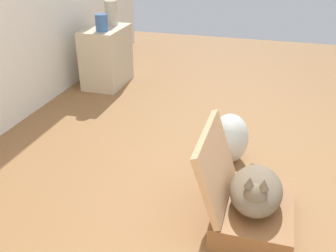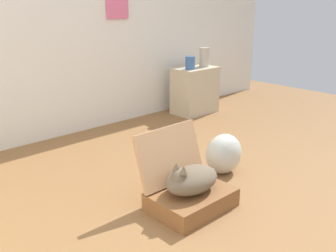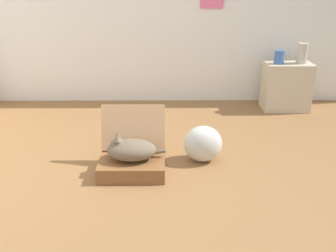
{
  "view_description": "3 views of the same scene",
  "coord_description": "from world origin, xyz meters",
  "px_view_note": "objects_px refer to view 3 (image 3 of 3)",
  "views": [
    {
      "loc": [
        -2.1,
        0.15,
        1.47
      ],
      "look_at": [
        -0.33,
        0.66,
        0.53
      ],
      "focal_mm": 41.19,
      "sensor_mm": 36.0,
      "label": 1
    },
    {
      "loc": [
        -2.1,
        -1.49,
        1.4
      ],
      "look_at": [
        -0.04,
        0.74,
        0.41
      ],
      "focal_mm": 40.78,
      "sensor_mm": 36.0,
      "label": 2
    },
    {
      "loc": [
        -0.05,
        -2.77,
        1.63
      ],
      "look_at": [
        -0.03,
        0.44,
        0.33
      ],
      "focal_mm": 40.65,
      "sensor_mm": 36.0,
      "label": 3
    }
  ],
  "objects_px": {
    "suitcase_base": "(132,166)",
    "side_table": "(286,86)",
    "cat": "(130,149)",
    "vase_tall": "(279,57)",
    "vase_short": "(302,53)",
    "plastic_bag_white": "(203,144)"
  },
  "relations": [
    {
      "from": "cat",
      "to": "vase_short",
      "type": "distance_m",
      "value": 2.62
    },
    {
      "from": "suitcase_base",
      "to": "cat",
      "type": "distance_m",
      "value": 0.16
    },
    {
      "from": "cat",
      "to": "vase_short",
      "type": "relative_size",
      "value": 2.07
    },
    {
      "from": "vase_tall",
      "to": "vase_short",
      "type": "xyz_separation_m",
      "value": [
        0.28,
        0.02,
        0.04
      ]
    },
    {
      "from": "suitcase_base",
      "to": "side_table",
      "type": "distance_m",
      "value": 2.49
    },
    {
      "from": "cat",
      "to": "vase_tall",
      "type": "relative_size",
      "value": 3.12
    },
    {
      "from": "plastic_bag_white",
      "to": "vase_tall",
      "type": "relative_size",
      "value": 2.17
    },
    {
      "from": "cat",
      "to": "vase_short",
      "type": "bearing_deg",
      "value": 40.24
    },
    {
      "from": "suitcase_base",
      "to": "cat",
      "type": "relative_size",
      "value": 1.12
    },
    {
      "from": "plastic_bag_white",
      "to": "side_table",
      "type": "relative_size",
      "value": 0.59
    },
    {
      "from": "side_table",
      "to": "vase_tall",
      "type": "relative_size",
      "value": 3.68
    },
    {
      "from": "side_table",
      "to": "vase_tall",
      "type": "distance_m",
      "value": 0.41
    },
    {
      "from": "suitcase_base",
      "to": "vase_tall",
      "type": "xyz_separation_m",
      "value": [
        1.67,
        1.64,
        0.61
      ]
    },
    {
      "from": "side_table",
      "to": "vase_short",
      "type": "xyz_separation_m",
      "value": [
        0.14,
        -0.02,
        0.42
      ]
    },
    {
      "from": "vase_short",
      "to": "cat",
      "type": "bearing_deg",
      "value": -139.76
    },
    {
      "from": "plastic_bag_white",
      "to": "vase_short",
      "type": "distance_m",
      "value": 2.03
    },
    {
      "from": "suitcase_base",
      "to": "vase_tall",
      "type": "relative_size",
      "value": 3.5
    },
    {
      "from": "suitcase_base",
      "to": "vase_tall",
      "type": "height_order",
      "value": "vase_tall"
    },
    {
      "from": "vase_tall",
      "to": "vase_short",
      "type": "height_order",
      "value": "vase_short"
    },
    {
      "from": "plastic_bag_white",
      "to": "vase_tall",
      "type": "height_order",
      "value": "vase_tall"
    },
    {
      "from": "cat",
      "to": "side_table",
      "type": "relative_size",
      "value": 0.85
    },
    {
      "from": "vase_tall",
      "to": "plastic_bag_white",
      "type": "bearing_deg",
      "value": -126.33
    }
  ]
}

